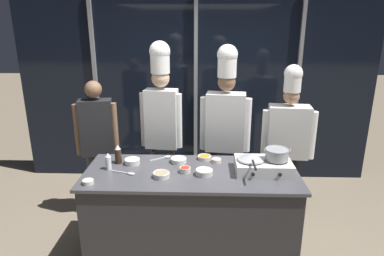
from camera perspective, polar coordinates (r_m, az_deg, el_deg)
name	(u,v)px	position (r m, az deg, el deg)	size (l,w,h in m)	color
ground_plane	(191,254)	(3.72, -0.14, -20.25)	(24.00, 24.00, 0.00)	#7F705B
window_wall_back	(196,88)	(4.89, 0.64, 6.63)	(5.01, 0.09, 2.70)	black
demo_counter	(191,214)	(3.45, -0.14, -14.20)	(2.00, 0.81, 0.92)	#2D2D30
portable_stove	(263,166)	(3.28, 11.76, -6.19)	(0.52, 0.36, 0.13)	silver
frying_pan	(251,157)	(3.22, 9.79, -4.76)	(0.26, 0.44, 0.05)	#ADAFB5
stock_pot	(277,154)	(3.25, 13.96, -4.22)	(0.24, 0.22, 0.11)	#93969B
squeeze_bottle_clear	(108,162)	(3.35, -13.78, -5.45)	(0.06, 0.06, 0.17)	white
squeeze_bottle_soy	(118,155)	(3.46, -12.22, -4.36)	(0.07, 0.07, 0.19)	#332319
prep_bowl_carrots	(204,157)	(3.50, 2.09, -4.88)	(0.14, 0.14, 0.04)	silver
prep_bowl_bean_sprouts	(179,160)	(3.42, -2.24, -5.32)	(0.16, 0.16, 0.05)	silver
prep_bowl_mushrooms	(161,174)	(3.13, -5.13, -7.71)	(0.15, 0.15, 0.05)	silver
prep_bowl_onion	(132,161)	(3.44, -9.92, -5.45)	(0.15, 0.15, 0.05)	silver
prep_bowl_shrimp	(216,160)	(3.43, 4.09, -5.38)	(0.10, 0.10, 0.04)	silver
prep_bowl_chili_flakes	(185,169)	(3.21, -1.15, -6.93)	(0.10, 0.10, 0.05)	silver
prep_bowl_garlic	(88,182)	(3.13, -16.94, -8.54)	(0.10, 0.10, 0.04)	silver
prep_bowl_chicken	(204,172)	(3.16, 2.04, -7.31)	(0.16, 0.16, 0.05)	silver
serving_spoon_slotted	(165,157)	(3.55, -4.58, -4.89)	(0.22, 0.16, 0.02)	#B2B5BA
serving_spoon_solid	(128,173)	(3.24, -10.65, -7.39)	(0.24, 0.10, 0.02)	#B2B5BA
person_guest	(97,136)	(4.05, -15.51, -1.30)	(0.47, 0.25, 1.65)	#4C4C51
chef_head	(161,112)	(3.93, -5.12, 2.60)	(0.48, 0.23, 2.07)	#4C4C51
chef_sous	(225,120)	(3.91, 5.60, 1.26)	(0.57, 0.28, 2.03)	#232326
chef_line	(288,134)	(4.09, 15.72, -0.91)	(0.61, 0.28, 1.82)	#232326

